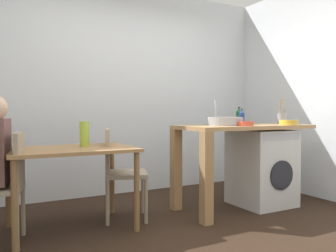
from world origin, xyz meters
name	(u,v)px	position (x,y,z in m)	size (l,w,h in m)	color
ground_plane	(186,233)	(0.00, 0.00, 0.00)	(5.46, 5.46, 0.00)	black
wall_back	(117,90)	(0.00, 1.75, 1.35)	(4.60, 0.10, 2.70)	silver
dining_table	(71,159)	(-0.87, 0.58, 0.64)	(1.10, 0.76, 0.74)	#9E7042
chair_person_seat	(5,181)	(-1.42, 0.46, 0.51)	(0.48, 0.48, 0.90)	gray
chair_opposite	(119,168)	(-0.39, 0.65, 0.51)	(0.51, 0.51, 0.90)	gray
kitchen_counter	(229,140)	(0.77, 0.40, 0.76)	(1.50, 0.68, 0.92)	tan
washing_machine	(262,167)	(1.25, 0.40, 0.43)	(0.60, 0.61, 0.86)	silver
sink_basin	(225,121)	(0.72, 0.40, 0.97)	(0.38, 0.38, 0.09)	#9EA0A5
tap	(215,112)	(0.72, 0.58, 1.06)	(0.02, 0.02, 0.28)	#B2B2B7
bottle_tall_green	(242,117)	(1.02, 0.48, 1.00)	(0.06, 0.06, 0.18)	navy
bottle_squat_brown	(239,116)	(1.13, 0.65, 1.01)	(0.07, 0.07, 0.20)	#19592D
mixing_bowl	(245,123)	(0.83, 0.20, 0.95)	(0.18, 0.18, 0.05)	#D84C38
utensil_crock	(282,118)	(1.62, 0.45, 0.99)	(0.11, 0.11, 0.30)	gray
colander	(289,122)	(1.44, 0.18, 0.95)	(0.20, 0.20, 0.06)	gold
vase	(84,134)	(-0.72, 0.68, 0.86)	(0.09, 0.09, 0.24)	#A8C63D
scissors	(247,125)	(0.94, 0.30, 0.92)	(0.15, 0.06, 0.01)	#B2B2B7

